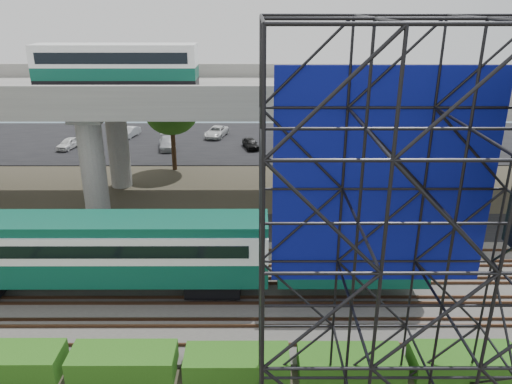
{
  "coord_description": "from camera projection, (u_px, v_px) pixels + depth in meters",
  "views": [
    {
      "loc": [
        1.8,
        -22.02,
        15.5
      ],
      "look_at": [
        1.86,
        6.0,
        4.61
      ],
      "focal_mm": 35.0,
      "sensor_mm": 36.0,
      "label": 1
    }
  ],
  "objects": [
    {
      "name": "ground",
      "position": [
        221.0,
        315.0,
        26.13
      ],
      "size": [
        140.0,
        140.0,
        0.0
      ],
      "primitive_type": "plane",
      "color": "#474233",
      "rests_on": "ground"
    },
    {
      "name": "ballast_bed",
      "position": [
        223.0,
        293.0,
        27.96
      ],
      "size": [
        90.0,
        12.0,
        0.2
      ],
      "primitive_type": "cube",
      "color": "slate",
      "rests_on": "ground"
    },
    {
      "name": "service_road",
      "position": [
        230.0,
        229.0,
        35.9
      ],
      "size": [
        90.0,
        5.0,
        0.08
      ],
      "primitive_type": "cube",
      "color": "black",
      "rests_on": "ground"
    },
    {
      "name": "parking_lot",
      "position": [
        239.0,
        141.0,
        57.81
      ],
      "size": [
        90.0,
        18.0,
        0.08
      ],
      "primitive_type": "cube",
      "color": "black",
      "rests_on": "ground"
    },
    {
      "name": "harbor_water",
      "position": [
        243.0,
        104.0,
        78.32
      ],
      "size": [
        140.0,
        40.0,
        0.03
      ],
      "primitive_type": "cube",
      "color": "slate",
      "rests_on": "ground"
    },
    {
      "name": "rail_tracks",
      "position": [
        223.0,
        290.0,
        27.89
      ],
      "size": [
        90.0,
        9.52,
        0.16
      ],
      "color": "#472D1E",
      "rests_on": "ballast_bed"
    },
    {
      "name": "commuter_train",
      "position": [
        131.0,
        249.0,
        26.94
      ],
      "size": [
        29.3,
        3.06,
        4.3
      ],
      "color": "black",
      "rests_on": "rail_tracks"
    },
    {
      "name": "overpass",
      "position": [
        223.0,
        101.0,
        38.07
      ],
      "size": [
        80.0,
        12.0,
        12.4
      ],
      "color": "#9E9B93",
      "rests_on": "ground"
    },
    {
      "name": "scaffold_tower",
      "position": [
        402.0,
        266.0,
        16.0
      ],
      "size": [
        9.36,
        6.36,
        15.0
      ],
      "color": "black",
      "rests_on": "ground"
    },
    {
      "name": "hedge_strip",
      "position": [
        237.0,
        362.0,
        21.92
      ],
      "size": [
        34.6,
        1.8,
        1.2
      ],
      "color": "#255413",
      "rests_on": "ground"
    },
    {
      "name": "trees",
      "position": [
        173.0,
        134.0,
        39.17
      ],
      "size": [
        40.94,
        16.94,
        7.69
      ],
      "color": "#382314",
      "rests_on": "ground"
    },
    {
      "name": "parked_cars",
      "position": [
        249.0,
        137.0,
        57.19
      ],
      "size": [
        38.73,
        9.62,
        1.25
      ],
      "color": "white",
      "rests_on": "parking_lot"
    }
  ]
}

